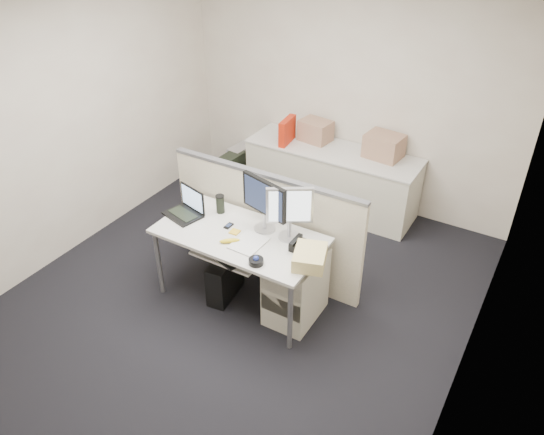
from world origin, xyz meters
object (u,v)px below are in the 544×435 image
Objects in this scene: monitor_main at (264,205)px; laptop at (182,204)px; desk_phone at (303,247)px; desk at (240,240)px.

laptop is (-0.76, -0.20, -0.12)m from monitor_main.
monitor_main is 0.50m from desk_phone.
monitor_main reaches higher than desk.
monitor_main reaches higher than desk_phone.
desk is 0.39m from monitor_main.
desk is at bearing 16.53° from laptop.
monitor_main is at bearing 29.33° from laptop.
monitor_main is at bearing 50.19° from desk.
monitor_main is at bearing 166.84° from desk_phone.
desk is 7.54× the size of desk_phone.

